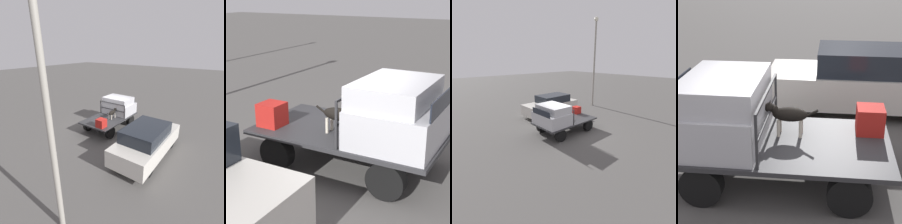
# 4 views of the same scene
# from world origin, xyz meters

# --- Properties ---
(ground_plane) EXTENTS (80.00, 80.00, 0.00)m
(ground_plane) POSITION_xyz_m (0.00, 0.00, 0.00)
(ground_plane) COLOR #514F4C
(flatbed_truck) EXTENTS (3.70, 2.06, 0.75)m
(flatbed_truck) POSITION_xyz_m (0.00, 0.00, 0.55)
(flatbed_truck) COLOR black
(flatbed_truck) RESTS_ON ground
(truck_cab) EXTENTS (1.51, 1.94, 1.12)m
(truck_cab) POSITION_xyz_m (1.02, 0.00, 1.28)
(truck_cab) COLOR #B7B7BC
(truck_cab) RESTS_ON flatbed_truck
(truck_headboard) EXTENTS (0.04, 1.94, 0.89)m
(truck_headboard) POSITION_xyz_m (0.23, 0.00, 1.34)
(truck_headboard) COLOR #2D2D30
(truck_headboard) RESTS_ON flatbed_truck
(dog) EXTENTS (0.97, 0.25, 0.63)m
(dog) POSITION_xyz_m (-0.06, -0.25, 1.13)
(dog) COLOR beige
(dog) RESTS_ON flatbed_truck
(cargo_crate) EXTENTS (0.48, 0.48, 0.48)m
(cargo_crate) POSITION_xyz_m (-1.51, -0.51, 0.99)
(cargo_crate) COLOR #AD1E19
(cargo_crate) RESTS_ON flatbed_truck
(parked_sedan) EXTENTS (4.40, 1.76, 1.60)m
(parked_sedan) POSITION_xyz_m (-1.52, -3.32, 0.81)
(parked_sedan) COLOR black
(parked_sedan) RESTS_ON ground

